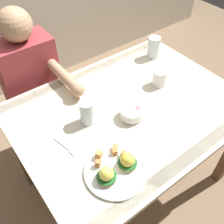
{
  "coord_description": "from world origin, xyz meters",
  "views": [
    {
      "loc": [
        -0.66,
        -0.72,
        1.7
      ],
      "look_at": [
        -0.12,
        0.0,
        0.78
      ],
      "focal_mm": 41.19,
      "sensor_mm": 36.0,
      "label": 1
    }
  ],
  "objects_px": {
    "eggs_benedict_plate": "(116,169)",
    "diner_person": "(34,84)",
    "water_glass_far": "(87,114)",
    "dining_table": "(129,121)",
    "fruit_bowl": "(132,113)",
    "coffee_mug": "(160,77)",
    "fork": "(66,147)",
    "water_glass_near": "(153,49)"
  },
  "relations": [
    {
      "from": "fork",
      "to": "water_glass_far",
      "type": "relative_size",
      "value": 1.18
    },
    {
      "from": "eggs_benedict_plate",
      "to": "diner_person",
      "type": "xyz_separation_m",
      "value": [
        0.0,
        0.87,
        -0.11
      ]
    },
    {
      "from": "diner_person",
      "to": "eggs_benedict_plate",
      "type": "bearing_deg",
      "value": -90.23
    },
    {
      "from": "water_glass_near",
      "to": "fruit_bowl",
      "type": "bearing_deg",
      "value": -144.11
    },
    {
      "from": "fruit_bowl",
      "to": "water_glass_near",
      "type": "relative_size",
      "value": 0.87
    },
    {
      "from": "dining_table",
      "to": "eggs_benedict_plate",
      "type": "bearing_deg",
      "value": -138.34
    },
    {
      "from": "fruit_bowl",
      "to": "water_glass_far",
      "type": "distance_m",
      "value": 0.23
    },
    {
      "from": "dining_table",
      "to": "fork",
      "type": "height_order",
      "value": "fork"
    },
    {
      "from": "fruit_bowl",
      "to": "coffee_mug",
      "type": "relative_size",
      "value": 1.08
    },
    {
      "from": "fork",
      "to": "water_glass_near",
      "type": "height_order",
      "value": "water_glass_near"
    },
    {
      "from": "fruit_bowl",
      "to": "coffee_mug",
      "type": "xyz_separation_m",
      "value": [
        0.3,
        0.1,
        0.02
      ]
    },
    {
      "from": "dining_table",
      "to": "eggs_benedict_plate",
      "type": "relative_size",
      "value": 4.44
    },
    {
      "from": "dining_table",
      "to": "diner_person",
      "type": "relative_size",
      "value": 1.05
    },
    {
      "from": "coffee_mug",
      "to": "water_glass_near",
      "type": "distance_m",
      "value": 0.29
    },
    {
      "from": "diner_person",
      "to": "fork",
      "type": "bearing_deg",
      "value": -99.8
    },
    {
      "from": "dining_table",
      "to": "water_glass_far",
      "type": "distance_m",
      "value": 0.29
    },
    {
      "from": "eggs_benedict_plate",
      "to": "water_glass_near",
      "type": "distance_m",
      "value": 0.91
    },
    {
      "from": "fruit_bowl",
      "to": "fork",
      "type": "bearing_deg",
      "value": 174.55
    },
    {
      "from": "coffee_mug",
      "to": "water_glass_far",
      "type": "bearing_deg",
      "value": 179.53
    },
    {
      "from": "eggs_benedict_plate",
      "to": "fork",
      "type": "relative_size",
      "value": 1.74
    },
    {
      "from": "water_glass_near",
      "to": "water_glass_far",
      "type": "distance_m",
      "value": 0.7
    },
    {
      "from": "dining_table",
      "to": "fruit_bowl",
      "type": "xyz_separation_m",
      "value": [
        -0.04,
        -0.06,
        0.14
      ]
    },
    {
      "from": "fruit_bowl",
      "to": "diner_person",
      "type": "relative_size",
      "value": 0.11
    },
    {
      "from": "eggs_benedict_plate",
      "to": "fruit_bowl",
      "type": "height_order",
      "value": "eggs_benedict_plate"
    },
    {
      "from": "eggs_benedict_plate",
      "to": "fruit_bowl",
      "type": "relative_size",
      "value": 2.25
    },
    {
      "from": "dining_table",
      "to": "coffee_mug",
      "type": "height_order",
      "value": "coffee_mug"
    },
    {
      "from": "water_glass_near",
      "to": "diner_person",
      "type": "xyz_separation_m",
      "value": [
        -0.72,
        0.32,
        -0.15
      ]
    },
    {
      "from": "eggs_benedict_plate",
      "to": "fruit_bowl",
      "type": "xyz_separation_m",
      "value": [
        0.26,
        0.21,
        0.01
      ]
    },
    {
      "from": "eggs_benedict_plate",
      "to": "fork",
      "type": "distance_m",
      "value": 0.26
    },
    {
      "from": "dining_table",
      "to": "water_glass_near",
      "type": "height_order",
      "value": "water_glass_near"
    },
    {
      "from": "fruit_bowl",
      "to": "water_glass_far",
      "type": "height_order",
      "value": "water_glass_far"
    },
    {
      "from": "eggs_benedict_plate",
      "to": "water_glass_far",
      "type": "bearing_deg",
      "value": 78.52
    },
    {
      "from": "dining_table",
      "to": "fork",
      "type": "distance_m",
      "value": 0.42
    },
    {
      "from": "coffee_mug",
      "to": "fork",
      "type": "distance_m",
      "value": 0.67
    },
    {
      "from": "water_glass_far",
      "to": "dining_table",
      "type": "bearing_deg",
      "value": -12.57
    },
    {
      "from": "fruit_bowl",
      "to": "diner_person",
      "type": "distance_m",
      "value": 0.72
    },
    {
      "from": "water_glass_near",
      "to": "coffee_mug",
      "type": "bearing_deg",
      "value": -125.87
    },
    {
      "from": "water_glass_far",
      "to": "eggs_benedict_plate",
      "type": "bearing_deg",
      "value": -101.48
    },
    {
      "from": "dining_table",
      "to": "coffee_mug",
      "type": "xyz_separation_m",
      "value": [
        0.26,
        0.05,
        0.16
      ]
    },
    {
      "from": "eggs_benedict_plate",
      "to": "coffee_mug",
      "type": "height_order",
      "value": "coffee_mug"
    },
    {
      "from": "water_glass_near",
      "to": "fork",
      "type": "bearing_deg",
      "value": -159.99
    },
    {
      "from": "fruit_bowl",
      "to": "water_glass_near",
      "type": "distance_m",
      "value": 0.58
    }
  ]
}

